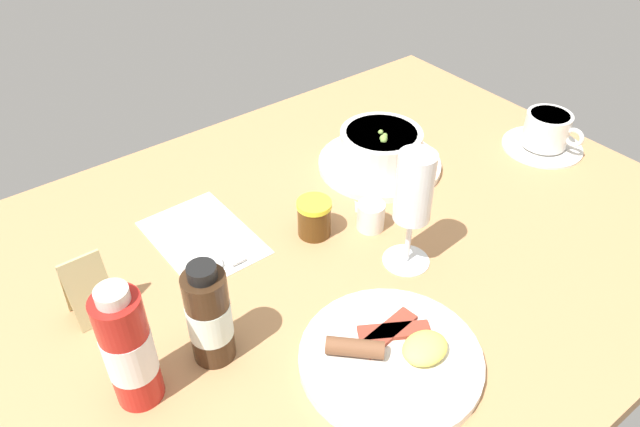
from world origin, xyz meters
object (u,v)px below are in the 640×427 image
at_px(coffee_cup, 546,133).
at_px(jam_jar, 314,218).
at_px(cutlery_setting, 204,238).
at_px(sauce_bottle_brown, 209,316).
at_px(porridge_bowl, 380,150).
at_px(wine_glass, 414,194).
at_px(sauce_bottle_red, 128,349).
at_px(creamer_jug, 368,214).
at_px(breakfast_plate, 392,357).
at_px(menu_card, 87,286).

xyz_separation_m(coffee_cup, jam_jar, (0.48, -0.06, -0.00)).
height_order(cutlery_setting, jam_jar, jam_jar).
bearing_deg(sauce_bottle_brown, jam_jar, -155.34).
distance_m(porridge_bowl, wine_glass, 0.26).
distance_m(coffee_cup, sauce_bottle_red, 0.81).
distance_m(creamer_jug, jam_jar, 0.08).
height_order(wine_glass, breakfast_plate, wine_glass).
bearing_deg(breakfast_plate, sauce_bottle_brown, -41.06).
distance_m(coffee_cup, creamer_jug, 0.40).
distance_m(sauce_bottle_red, breakfast_plate, 0.30).
distance_m(porridge_bowl, breakfast_plate, 0.42).
xyz_separation_m(cutlery_setting, sauce_bottle_red, (0.19, 0.20, 0.08)).
bearing_deg(creamer_jug, jam_jar, -25.47).
bearing_deg(porridge_bowl, menu_card, 2.91).
xyz_separation_m(coffee_cup, menu_card, (0.80, -0.11, 0.02)).
bearing_deg(sauce_bottle_brown, sauce_bottle_red, -0.57).
distance_m(porridge_bowl, sauce_bottle_brown, 0.47).
bearing_deg(wine_glass, menu_card, -24.26).
bearing_deg(cutlery_setting, wine_glass, 133.54).
bearing_deg(cutlery_setting, porridge_bowl, 177.41).
distance_m(cutlery_setting, sauce_bottle_brown, 0.23).
bearing_deg(wine_glass, cutlery_setting, -46.46).
distance_m(breakfast_plate, menu_card, 0.39).
bearing_deg(breakfast_plate, porridge_bowl, -129.88).
bearing_deg(creamer_jug, menu_card, -11.73).
distance_m(cutlery_setting, breakfast_plate, 0.35).
distance_m(porridge_bowl, creamer_jug, 0.17).
height_order(cutlery_setting, sauce_bottle_red, sauce_bottle_red).
height_order(cutlery_setting, creamer_jug, creamer_jug).
xyz_separation_m(porridge_bowl, jam_jar, (0.20, 0.07, -0.00)).
relative_size(coffee_cup, wine_glass, 0.79).
bearing_deg(coffee_cup, wine_glass, 9.40).
bearing_deg(creamer_jug, sauce_bottle_brown, 12.94).
relative_size(cutlery_setting, creamer_jug, 3.83).
bearing_deg(creamer_jug, wine_glass, 84.72).
bearing_deg(cutlery_setting, creamer_jug, 149.98).
distance_m(jam_jar, sauce_bottle_brown, 0.26).
relative_size(coffee_cup, jam_jar, 2.42).
height_order(sauce_bottle_red, breakfast_plate, sauce_bottle_red).
bearing_deg(sauce_bottle_red, jam_jar, -162.14).
bearing_deg(wine_glass, creamer_jug, -95.28).
relative_size(porridge_bowl, sauce_bottle_brown, 1.47).
bearing_deg(sauce_bottle_red, wine_glass, 176.61).
height_order(cutlery_setting, sauce_bottle_brown, sauce_bottle_brown).
relative_size(cutlery_setting, wine_glass, 1.05).
height_order(wine_glass, sauce_bottle_red, wine_glass).
height_order(wine_glass, menu_card, wine_glass).
bearing_deg(coffee_cup, sauce_bottle_brown, 3.64).
bearing_deg(sauce_bottle_red, porridge_bowl, -161.18).
bearing_deg(wine_glass, sauce_bottle_red, -3.39).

